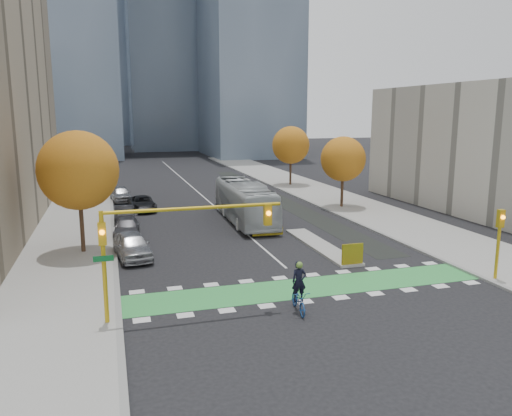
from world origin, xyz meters
TOP-DOWN VIEW (x-y plane):
  - ground at (0.00, 0.00)m, footprint 300.00×300.00m
  - sidewalk_west at (-13.50, 20.00)m, footprint 7.00×120.00m
  - sidewalk_east at (13.50, 20.00)m, footprint 7.00×120.00m
  - curb_west at (-10.00, 20.00)m, footprint 0.30×120.00m
  - curb_east at (10.00, 20.00)m, footprint 0.30×120.00m
  - bike_crossing at (0.00, 1.50)m, footprint 20.00×3.00m
  - centre_line at (0.00, 40.00)m, footprint 0.15×70.00m
  - bike_lane_paint at (7.50, 30.00)m, footprint 2.50×50.00m
  - median_island at (4.00, 9.00)m, footprint 1.60×10.00m
  - hazard_board at (4.00, 4.20)m, footprint 1.40×0.12m
  - tower_ne at (20.00, 85.00)m, footprint 18.00×24.00m
  - tower_far at (-4.00, 140.00)m, footprint 26.00×26.00m
  - tree_west at (-12.00, 12.00)m, footprint 5.20×5.20m
  - tree_east_near at (12.00, 22.00)m, footprint 4.40×4.40m
  - tree_east_far at (12.50, 38.00)m, footprint 4.80×4.80m
  - traffic_signal_west at (-7.93, -0.51)m, footprint 8.53×0.56m
  - traffic_signal_east at (10.50, -0.51)m, footprint 0.35×0.43m
  - cyclist at (-1.75, -1.50)m, footprint 0.96×2.21m
  - bus at (1.07, 18.65)m, footprint 3.31×12.56m
  - parked_car_a at (-8.88, 9.94)m, footprint 2.64×5.22m
  - parked_car_b at (-9.00, 21.18)m, footprint 1.79×4.41m
  - parked_car_c at (-9.00, 16.18)m, footprint 2.27×4.73m
  - parked_car_d at (-7.17, 26.18)m, footprint 2.61×5.16m
  - parked_car_e at (-9.00, 32.00)m, footprint 2.45×4.94m

SIDE VIEW (x-z plane):
  - ground at x=0.00m, z-range 0.00..0.00m
  - centre_line at x=0.00m, z-range 0.00..0.01m
  - bike_lane_paint at x=7.50m, z-range 0.00..0.01m
  - bike_crossing at x=0.00m, z-range 0.00..0.01m
  - sidewalk_west at x=-13.50m, z-range 0.00..0.15m
  - sidewalk_east at x=13.50m, z-range 0.00..0.15m
  - curb_west at x=-10.00m, z-range -0.01..0.15m
  - curb_east at x=10.00m, z-range -0.01..0.15m
  - median_island at x=4.00m, z-range 0.00..0.16m
  - parked_car_c at x=-9.00m, z-range 0.00..1.33m
  - parked_car_d at x=-7.17m, z-range 0.00..1.40m
  - parked_car_b at x=-9.00m, z-range 0.00..1.42m
  - hazard_board at x=4.00m, z-range 0.15..1.45m
  - parked_car_e at x=-9.00m, z-range 0.00..1.62m
  - cyclist at x=-1.75m, z-range -0.41..2.06m
  - parked_car_a at x=-8.88m, z-range 0.00..1.70m
  - bus at x=1.07m, z-range 0.00..3.48m
  - traffic_signal_east at x=10.50m, z-range 0.68..4.78m
  - traffic_signal_west at x=-7.93m, z-range 1.43..6.63m
  - tree_east_near at x=12.00m, z-range 1.33..8.40m
  - tree_east_far at x=12.50m, z-range 1.42..9.07m
  - tree_west at x=-12.00m, z-range 1.50..9.73m
  - tower_ne at x=20.00m, z-range 0.00..60.00m
  - tower_far at x=-4.00m, z-range 0.00..80.00m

